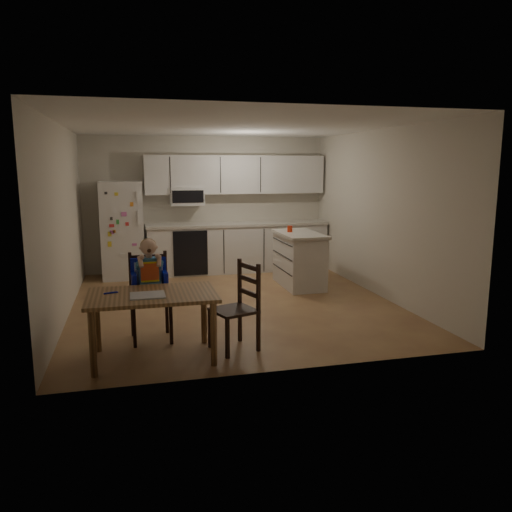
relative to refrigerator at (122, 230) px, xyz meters
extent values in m
cube|color=brown|center=(1.55, -2.15, -0.85)|extent=(4.50, 5.00, 0.01)
cube|color=beige|center=(1.55, 0.35, 0.40)|extent=(4.50, 0.02, 2.50)
cube|color=beige|center=(-0.70, -2.15, 0.40)|extent=(0.02, 5.00, 2.50)
cube|color=beige|center=(3.80, -2.15, 0.40)|extent=(0.02, 5.00, 2.50)
cube|color=white|center=(1.55, -2.15, 1.65)|extent=(4.50, 5.00, 0.01)
cube|color=silver|center=(0.00, 0.00, 0.00)|extent=(0.72, 0.70, 1.70)
cube|color=silver|center=(2.08, 0.05, -0.42)|extent=(3.34, 0.60, 0.86)
cube|color=beige|center=(2.08, 0.04, 0.04)|extent=(3.37, 0.62, 0.05)
cube|color=black|center=(1.16, -0.26, -0.42)|extent=(0.60, 0.02, 0.80)
cube|color=silver|center=(2.08, 0.18, 0.95)|extent=(3.34, 0.34, 0.70)
cube|color=silver|center=(1.16, 0.15, 0.57)|extent=(0.60, 0.38, 0.33)
cube|color=silver|center=(2.81, -1.36, -0.43)|extent=(0.57, 1.14, 0.84)
cube|color=beige|center=(2.81, -1.36, 0.01)|extent=(0.63, 1.20, 0.05)
cylinder|color=red|center=(2.69, -1.24, 0.09)|extent=(0.08, 0.08, 0.10)
cube|color=brown|center=(0.33, -4.02, -0.18)|extent=(1.28, 0.83, 0.04)
cylinder|color=brown|center=(-0.23, -4.36, -0.52)|extent=(0.06, 0.06, 0.65)
cylinder|color=brown|center=(-0.23, -3.68, -0.52)|extent=(0.06, 0.06, 0.65)
cylinder|color=brown|center=(0.90, -4.36, -0.52)|extent=(0.06, 0.06, 0.65)
cylinder|color=brown|center=(0.90, -3.68, -0.52)|extent=(0.06, 0.06, 0.65)
cube|color=#AEAFB3|center=(0.29, -4.12, -0.16)|extent=(0.34, 0.29, 0.01)
cylinder|color=#0D19BB|center=(-0.08, -3.93, -0.15)|extent=(0.12, 0.06, 0.02)
cube|color=black|center=(0.33, -3.45, -0.40)|extent=(0.46, 0.46, 0.03)
cube|color=black|center=(0.15, -3.66, -0.63)|extent=(0.04, 0.04, 0.44)
cube|color=black|center=(0.13, -3.27, -0.63)|extent=(0.04, 0.04, 0.44)
cube|color=black|center=(0.54, -3.64, -0.63)|extent=(0.04, 0.04, 0.44)
cube|color=black|center=(0.52, -3.25, -0.63)|extent=(0.04, 0.04, 0.44)
cube|color=black|center=(0.33, -3.26, -0.12)|extent=(0.44, 0.06, 0.52)
cube|color=#0D19BB|center=(0.33, -3.45, -0.33)|extent=(0.41, 0.37, 0.10)
cube|color=#0D19BB|center=(0.33, -3.31, -0.10)|extent=(0.40, 0.08, 0.35)
cube|color=#5578D8|center=(0.34, -3.47, -0.27)|extent=(0.32, 0.28, 0.02)
cube|color=#2C5F93|center=(0.33, -3.44, -0.03)|extent=(0.24, 0.16, 0.27)
cube|color=#EF4924|center=(0.34, -3.51, -0.04)|extent=(0.20, 0.02, 0.21)
sphere|color=beige|center=(0.33, -3.45, 0.22)|extent=(0.18, 0.18, 0.18)
ellipsoid|color=olive|center=(0.33, -3.45, 0.24)|extent=(0.18, 0.17, 0.15)
cube|color=black|center=(1.18, -3.97, -0.41)|extent=(0.53, 0.53, 0.03)
cube|color=black|center=(0.94, -3.86, -0.64)|extent=(0.04, 0.04, 0.42)
cube|color=black|center=(1.30, -3.73, -0.64)|extent=(0.04, 0.04, 0.42)
cube|color=black|center=(1.07, -4.22, -0.64)|extent=(0.04, 0.04, 0.42)
cube|color=black|center=(1.43, -4.09, -0.64)|extent=(0.04, 0.04, 0.42)
cube|color=black|center=(1.36, -3.91, -0.15)|extent=(0.17, 0.41, 0.50)
camera|label=1|loc=(0.17, -9.01, 1.10)|focal=35.00mm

